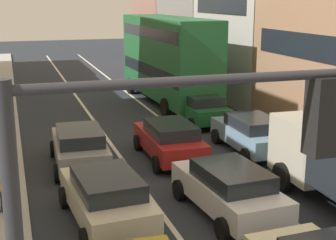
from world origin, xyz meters
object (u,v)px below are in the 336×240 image
(wagon_right_lane_far, at_px, (199,107))
(bus_mid_queue_primary, at_px, (168,56))
(sedan_centre_lane_second, at_px, (229,188))
(sedan_left_lane_third, at_px, (80,146))
(wagon_left_lane_second, at_px, (106,196))
(sedan_right_lane_behind_truck, at_px, (252,133))
(hatchback_centre_lane_third, at_px, (170,139))

(wagon_right_lane_far, bearing_deg, bus_mid_queue_primary, 0.57)
(sedan_centre_lane_second, relative_size, sedan_left_lane_third, 1.01)
(wagon_left_lane_second, height_order, sedan_right_lane_behind_truck, same)
(sedan_centre_lane_second, bearing_deg, sedan_left_lane_third, 28.63)
(wagon_left_lane_second, relative_size, sedan_right_lane_behind_truck, 1.02)
(wagon_right_lane_far, distance_m, bus_mid_queue_primary, 5.36)
(bus_mid_queue_primary, bearing_deg, sedan_centre_lane_second, 166.67)
(sedan_right_lane_behind_truck, relative_size, wagon_right_lane_far, 1.00)
(sedan_right_lane_behind_truck, bearing_deg, sedan_left_lane_third, 88.28)
(wagon_left_lane_second, bearing_deg, bus_mid_queue_primary, -27.71)
(sedan_right_lane_behind_truck, height_order, bus_mid_queue_primary, bus_mid_queue_primary)
(sedan_centre_lane_second, xyz_separation_m, wagon_right_lane_far, (3.15, 10.43, 0.00))
(sedan_right_lane_behind_truck, bearing_deg, wagon_right_lane_far, 3.47)
(sedan_right_lane_behind_truck, xyz_separation_m, bus_mid_queue_primary, (-0.35, 10.14, 2.03))
(wagon_left_lane_second, height_order, wagon_right_lane_far, same)
(hatchback_centre_lane_third, height_order, wagon_right_lane_far, same)
(wagon_left_lane_second, bearing_deg, sedan_right_lane_behind_truck, -59.35)
(wagon_left_lane_second, xyz_separation_m, bus_mid_queue_primary, (6.57, 14.91, 2.03))
(sedan_centre_lane_second, bearing_deg, wagon_left_lane_second, 78.16)
(sedan_centre_lane_second, xyz_separation_m, wagon_left_lane_second, (-3.50, 0.49, 0.00))
(sedan_centre_lane_second, relative_size, wagon_right_lane_far, 1.02)
(sedan_centre_lane_second, relative_size, wagon_left_lane_second, 1.00)
(sedan_centre_lane_second, relative_size, hatchback_centre_lane_third, 1.02)
(wagon_left_lane_second, xyz_separation_m, wagon_right_lane_far, (6.64, 9.95, 0.00))
(wagon_left_lane_second, xyz_separation_m, sedan_left_lane_third, (-0.03, 5.04, 0.00))
(wagon_left_lane_second, relative_size, wagon_right_lane_far, 1.02)
(hatchback_centre_lane_third, relative_size, sedan_right_lane_behind_truck, 1.00)
(hatchback_centre_lane_third, relative_size, sedan_left_lane_third, 0.99)
(hatchback_centre_lane_third, xyz_separation_m, sedan_right_lane_behind_truck, (3.48, -0.12, 0.00))
(wagon_left_lane_second, relative_size, sedan_left_lane_third, 1.01)
(bus_mid_queue_primary, bearing_deg, wagon_left_lane_second, 154.18)
(sedan_centre_lane_second, distance_m, sedan_left_lane_third, 6.55)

